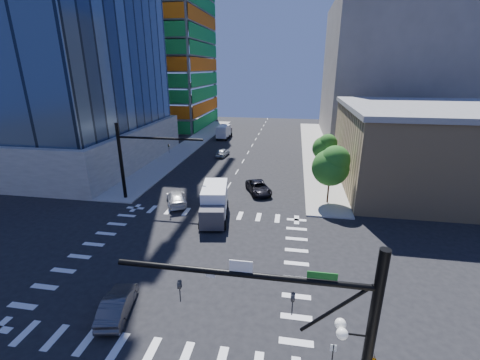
# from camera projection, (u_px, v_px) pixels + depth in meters

# --- Properties ---
(ground) EXTENTS (160.00, 160.00, 0.00)m
(ground) POSITION_uv_depth(u_px,v_px,m) (186.00, 260.00, 26.44)
(ground) COLOR black
(ground) RESTS_ON ground
(road_markings) EXTENTS (20.00, 20.00, 0.01)m
(road_markings) POSITION_uv_depth(u_px,v_px,m) (186.00, 260.00, 26.43)
(road_markings) COLOR silver
(road_markings) RESTS_ON ground
(sidewalk_ne) EXTENTS (5.00, 60.00, 0.15)m
(sidewalk_ne) POSITION_uv_depth(u_px,v_px,m) (315.00, 150.00, 61.67)
(sidewalk_ne) COLOR gray
(sidewalk_ne) RESTS_ON ground
(sidewalk_nw) EXTENTS (5.00, 60.00, 0.15)m
(sidewalk_nw) POSITION_uv_depth(u_px,v_px,m) (191.00, 145.00, 65.59)
(sidewalk_nw) COLOR gray
(sidewalk_nw) RESTS_ON ground
(construction_building) EXTENTS (25.16, 34.50, 70.60)m
(construction_building) POSITION_uv_depth(u_px,v_px,m) (155.00, 27.00, 80.19)
(construction_building) COLOR slate
(construction_building) RESTS_ON ground
(commercial_building) EXTENTS (20.50, 22.50, 10.60)m
(commercial_building) POSITION_uv_depth(u_px,v_px,m) (425.00, 147.00, 41.23)
(commercial_building) COLOR tan
(commercial_building) RESTS_ON ground
(bg_building_ne) EXTENTS (24.00, 30.00, 28.00)m
(bg_building_ne) POSITION_uv_depth(u_px,v_px,m) (386.00, 73.00, 68.74)
(bg_building_ne) COLOR slate
(bg_building_ne) RESTS_ON ground
(signal_mast_se) EXTENTS (10.51, 2.48, 9.00)m
(signal_mast_se) POSITION_uv_depth(u_px,v_px,m) (345.00, 340.00, 12.42)
(signal_mast_se) COLOR black
(signal_mast_se) RESTS_ON sidewalk_se
(signal_mast_nw) EXTENTS (10.20, 0.40, 9.00)m
(signal_mast_nw) POSITION_uv_depth(u_px,v_px,m) (132.00, 155.00, 36.88)
(signal_mast_nw) COLOR black
(signal_mast_nw) RESTS_ON sidewalk_nw
(tree_south) EXTENTS (4.16, 4.16, 6.82)m
(tree_south) POSITION_uv_depth(u_px,v_px,m) (332.00, 165.00, 35.84)
(tree_south) COLOR #382316
(tree_south) RESTS_ON sidewalk_ne
(tree_north) EXTENTS (3.54, 3.52, 5.78)m
(tree_north) POSITION_uv_depth(u_px,v_px,m) (325.00, 147.00, 47.19)
(tree_north) COLOR #382316
(tree_north) RESTS_ON sidewalk_ne
(no_parking_sign) EXTENTS (0.30, 0.06, 2.20)m
(no_parking_sign) POSITION_uv_depth(u_px,v_px,m) (332.00, 358.00, 15.93)
(no_parking_sign) COLOR black
(no_parking_sign) RESTS_ON ground
(car_nb_far) EXTENTS (4.17, 5.69, 1.44)m
(car_nb_far) POSITION_uv_depth(u_px,v_px,m) (259.00, 187.00, 40.39)
(car_nb_far) COLOR black
(car_nb_far) RESTS_ON ground
(car_sb_near) EXTENTS (4.02, 5.50, 1.48)m
(car_sb_near) POSITION_uv_depth(u_px,v_px,m) (176.00, 198.00, 37.09)
(car_sb_near) COLOR silver
(car_sb_near) RESTS_ON ground
(car_sb_mid) EXTENTS (2.12, 4.24, 1.38)m
(car_sb_mid) POSITION_uv_depth(u_px,v_px,m) (223.00, 152.00, 57.22)
(car_sb_mid) COLOR silver
(car_sb_mid) RESTS_ON ground
(car_sb_cross) EXTENTS (2.38, 4.57, 1.43)m
(car_sb_cross) POSITION_uv_depth(u_px,v_px,m) (117.00, 305.00, 20.43)
(car_sb_cross) COLOR #454448
(car_sb_cross) RESTS_ON ground
(box_truck_near) EXTENTS (3.65, 6.64, 3.30)m
(box_truck_near) POSITION_uv_depth(u_px,v_px,m) (214.00, 206.00, 33.20)
(box_truck_near) COLOR black
(box_truck_near) RESTS_ON ground
(box_truck_far) EXTENTS (2.62, 5.76, 2.98)m
(box_truck_far) POSITION_uv_depth(u_px,v_px,m) (224.00, 132.00, 71.56)
(box_truck_far) COLOR black
(box_truck_far) RESTS_ON ground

